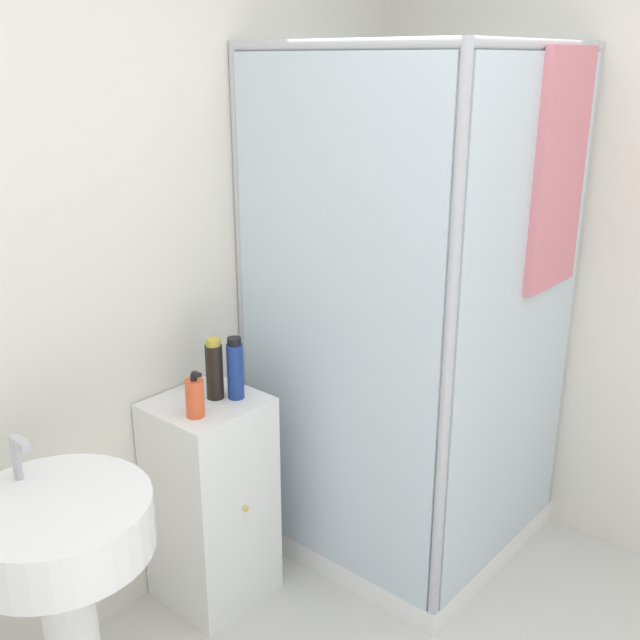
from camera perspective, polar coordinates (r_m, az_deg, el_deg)
wall_back at (r=2.42m, az=-19.75°, el=2.31°), size 6.40×0.06×2.50m
shower_enclosure at (r=3.02m, az=7.27°, el=-8.02°), size 0.94×0.97×1.97m
vanity_cabinet at (r=2.82m, az=-8.28°, el=-13.39°), size 0.37×0.37×0.79m
sink at (r=2.21m, az=-19.05°, el=-17.09°), size 0.50×0.50×0.96m
soap_dispenser at (r=2.51m, az=-9.51°, el=-5.85°), size 0.06×0.06×0.16m
shampoo_bottle_tall_black at (r=2.61m, az=-8.05°, el=-3.75°), size 0.06×0.06×0.22m
shampoo_bottle_blue at (r=2.60m, az=-6.48°, el=-3.72°), size 0.06×0.06×0.22m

